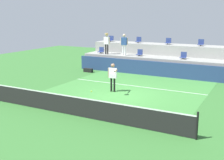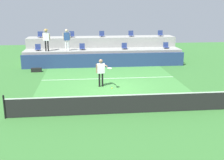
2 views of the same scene
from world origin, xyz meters
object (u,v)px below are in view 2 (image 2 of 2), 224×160
stadium_chair_lower_right (124,47)px  tennis_ball (112,88)px  stadium_chair_upper_far_right (160,34)px  stadium_chair_upper_center (102,34)px  tennis_player (101,70)px  stadium_chair_lower_far_right (166,46)px  stadium_chair_upper_left (72,35)px  stadium_chair_upper_right (131,34)px  equipment_bag (36,70)px  spectator_in_white (67,38)px  stadium_chair_lower_left (82,47)px  stadium_chair_upper_far_left (40,35)px  stadium_chair_lower_far_left (38,48)px  spectator_with_hat (46,38)px

stadium_chair_lower_right → tennis_ball: size_ratio=7.65×
stadium_chair_upper_far_right → tennis_ball: bearing=-116.2°
stadium_chair_upper_center → tennis_player: (-0.66, -8.52, -1.27)m
stadium_chair_lower_far_right → stadium_chair_upper_left: stadium_chair_upper_left is taller
stadium_chair_upper_left → stadium_chair_upper_center: bearing=0.0°
stadium_chair_lower_right → stadium_chair_upper_left: (-4.41, 1.80, 0.85)m
stadium_chair_upper_right → equipment_bag: stadium_chair_upper_right is taller
spectator_in_white → tennis_ball: 9.77m
tennis_ball → equipment_bag: tennis_ball is taller
stadium_chair_lower_right → stadium_chair_upper_left: size_ratio=1.00×
stadium_chair_upper_right → stadium_chair_upper_far_right: bearing=0.0°
stadium_chair_lower_left → stadium_chair_upper_center: stadium_chair_upper_center is taller
stadium_chair_upper_center → stadium_chair_upper_far_right: (5.33, 0.00, 0.00)m
stadium_chair_lower_left → stadium_chair_upper_center: size_ratio=1.00×
stadium_chair_upper_far_left → stadium_chair_upper_right: same height
stadium_chair_lower_far_left → equipment_bag: (0.15, -2.32, -1.31)m
stadium_chair_upper_far_left → stadium_chair_upper_right: 7.98m
stadium_chair_lower_right → stadium_chair_lower_far_left: bearing=180.0°
stadium_chair_upper_far_right → spectator_in_white: bearing=-165.3°
stadium_chair_lower_right → equipment_bag: (-6.97, -2.32, -1.31)m
spectator_in_white → tennis_player: bearing=-69.9°
stadium_chair_upper_right → tennis_player: (-3.29, -8.52, -1.27)m
stadium_chair_lower_far_right → spectator_with_hat: bearing=-177.8°
spectator_with_hat → stadium_chair_lower_left: bearing=7.8°
spectator_in_white → equipment_bag: spectator_in_white is taller
tennis_player → stadium_chair_upper_far_left: bearing=118.8°
equipment_bag → stadium_chair_upper_far_left: bearing=92.1°
stadium_chair_upper_center → spectator_in_white: 3.69m
stadium_chair_upper_center → stadium_chair_upper_right: (2.63, 0.00, 0.00)m
stadium_chair_lower_far_left → spectator_in_white: size_ratio=0.30×
stadium_chair_lower_far_left → stadium_chair_lower_right: 7.12m
stadium_chair_lower_left → equipment_bag: size_ratio=0.68×
stadium_chair_upper_center → stadium_chair_upper_right: size_ratio=1.00×
stadium_chair_lower_far_left → spectator_with_hat: (0.78, -0.38, 0.87)m
stadium_chair_lower_left → stadium_chair_lower_right: same height
tennis_ball → stadium_chair_upper_far_left: bearing=113.8°
stadium_chair_lower_far_left → tennis_player: size_ratio=0.31×
stadium_chair_lower_far_right → stadium_chair_upper_far_left: bearing=170.5°
stadium_chair_lower_far_left → tennis_ball: 10.92m
spectator_with_hat → equipment_bag: 2.98m
stadium_chair_lower_far_right → spectator_in_white: size_ratio=0.30×
stadium_chair_lower_right → stadium_chair_upper_far_right: stadium_chair_upper_far_right is taller
stadium_chair_lower_far_right → stadium_chair_upper_right: size_ratio=1.00×
stadium_chair_lower_left → stadium_chair_lower_right: size_ratio=1.00×
stadium_chair_upper_right → spectator_in_white: bearing=-158.7°
tennis_player → equipment_bag: 6.39m
spectator_in_white → tennis_ball: spectator_in_white is taller
stadium_chair_upper_center → stadium_chair_upper_far_right: 5.33m
stadium_chair_upper_left → spectator_in_white: size_ratio=0.30×
stadium_chair_upper_center → spectator_with_hat: size_ratio=0.30×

